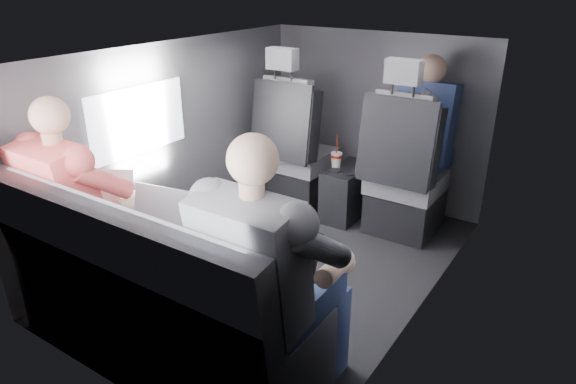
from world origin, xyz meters
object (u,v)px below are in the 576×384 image
Objects in this scene: passenger_rear_left at (86,209)px; laptop_black at (298,253)px; front_seat_right at (403,182)px; laptop_white at (121,195)px; front_seat_left at (295,158)px; center_console at (347,192)px; laptop_silver at (183,221)px; passenger_front_right at (425,125)px; rear_bench at (156,307)px; passenger_rear_right at (272,276)px; soda_cup at (336,159)px.

laptop_black is at bearing 10.95° from passenger_rear_left.
front_seat_right reaches higher than laptop_white.
front_seat_left and front_seat_right have the same top height.
front_seat_left reaches higher than center_console.
laptop_black is at bearing 4.76° from laptop_silver.
laptop_white is at bearing -94.13° from front_seat_left.
laptop_silver is at bearing -175.24° from laptop_black.
laptop_silver is 0.50× the size of passenger_front_right.
laptop_silver is at bearing -76.12° from front_seat_left.
laptop_black is at bearing -86.73° from passenger_front_right.
laptop_silver is 1.04× the size of laptop_black.
rear_bench is 2.26m from passenger_front_right.
center_console is at bearing 108.04° from passenger_rear_right.
passenger_rear_left is 1.52× the size of passenger_front_right.
soda_cup is 0.64× the size of laptop_white.
passenger_front_right is (0.52, 1.89, 0.12)m from laptop_silver.
passenger_rear_left is at bearing -105.22° from soda_cup.
passenger_rear_right is at bearing -14.74° from laptop_silver.
front_seat_right is 0.44m from passenger_front_right.
laptop_white is 0.32× the size of passenger_rear_left.
front_seat_right is 3.16× the size of laptop_white.
front_seat_right is 0.79× the size of rear_bench.
passenger_front_right is at bearing 15.53° from front_seat_left.
front_seat_right is at bearing 73.16° from laptop_silver.
soda_cup is 0.64× the size of laptop_silver.
laptop_silver is (0.52, -0.05, 0.01)m from laptop_white.
soda_cup reaches higher than center_console.
laptop_white is 0.32× the size of passenger_rear_right.
laptop_black is at bearing 28.54° from rear_bench.
front_seat_right is at bearing -96.19° from passenger_front_right.
front_seat_left is 2.64× the size of center_console.
passenger_front_right is at bearing 93.27° from laptop_black.
front_seat_left is at bearing 120.20° from passenger_rear_right.
passenger_rear_left is at bearing -169.05° from laptop_black.
laptop_black reaches higher than laptop_white.
rear_bench is 1.29× the size of passenger_rear_left.
center_console is 1.78m from laptop_black.
passenger_rear_left is 0.98× the size of passenger_rear_right.
soda_cup is 1.92m from passenger_rear_right.
passenger_front_right is (1.04, 1.84, 0.12)m from laptop_white.
rear_bench is at bearing -102.48° from passenger_front_right.
front_seat_left is 0.79× the size of rear_bench.
laptop_white is at bearing -179.96° from laptop_black.
front_seat_right is 1.90m from laptop_white.
laptop_black is (0.66, -1.57, 0.17)m from soda_cup.
passenger_rear_right is at bearing -10.77° from laptop_white.
laptop_black is 1.85m from passenger_front_right.
laptop_white is 1.19m from passenger_rear_right.
laptop_silver reaches higher than center_console.
rear_bench is (-0.45, -1.90, -0.09)m from front_seat_right.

